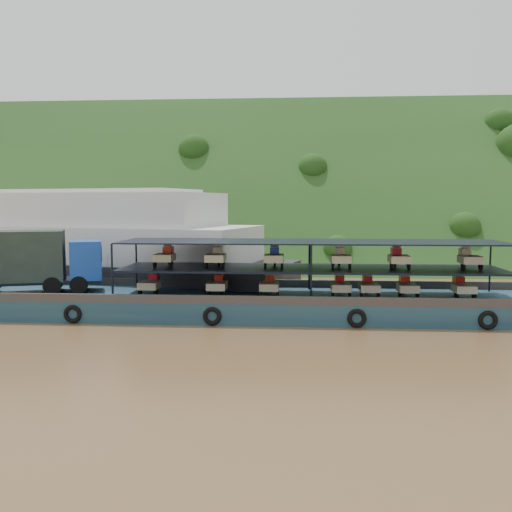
{
  "coord_description": "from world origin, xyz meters",
  "views": [
    {
      "loc": [
        0.84,
        -35.97,
        6.87
      ],
      "look_at": [
        -2.0,
        3.0,
        3.2
      ],
      "focal_mm": 40.0,
      "sensor_mm": 36.0,
      "label": 1
    }
  ],
  "objects": [
    {
      "name": "ground",
      "position": [
        0.0,
        0.0,
        0.0
      ],
      "size": [
        160.0,
        160.0,
        0.0
      ],
      "primitive_type": "plane",
      "color": "brown",
      "rests_on": "ground"
    },
    {
      "name": "hillside",
      "position": [
        0.0,
        36.0,
        0.0
      ],
      "size": [
        140.0,
        39.6,
        39.6
      ],
      "primitive_type": "cube",
      "rotation": [
        0.79,
        0.0,
        0.0
      ],
      "color": "#1A3413",
      "rests_on": "ground"
    },
    {
      "name": "cargo_barge",
      "position": [
        -3.73,
        -1.38,
        1.29
      ],
      "size": [
        35.12,
        7.18,
        5.12
      ],
      "color": "#133143",
      "rests_on": "ground"
    },
    {
      "name": "passenger_ferry",
      "position": [
        -18.94,
        9.46,
        3.42
      ],
      "size": [
        40.16,
        19.65,
        7.89
      ],
      "rotation": [
        0.0,
        0.0,
        -0.27
      ],
      "color": "black",
      "rests_on": "ground"
    }
  ]
}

